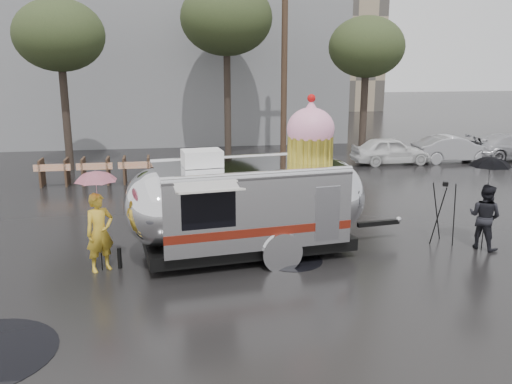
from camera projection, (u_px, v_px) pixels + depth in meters
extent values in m
plane|color=black|center=(304.00, 278.00, 11.78)|extent=(120.00, 120.00, 0.00)
cylinder|color=black|center=(292.00, 260.00, 12.78)|extent=(1.42, 1.42, 0.01)
cylinder|color=black|center=(246.00, 213.00, 16.63)|extent=(2.47, 2.47, 0.01)
cube|color=slate|center=(144.00, 25.00, 32.57)|extent=(22.00, 12.00, 13.00)
cylinder|color=#473323|center=(284.00, 61.00, 24.48)|extent=(0.28, 0.28, 9.00)
cylinder|color=#382D26|center=(65.00, 100.00, 22.44)|extent=(0.32, 0.32, 5.85)
ellipsoid|color=#29361C|center=(59.00, 35.00, 21.81)|extent=(3.64, 3.64, 2.86)
cylinder|color=#382D26|center=(227.00, 85.00, 25.33)|extent=(0.32, 0.32, 6.75)
ellipsoid|color=#29361C|center=(226.00, 18.00, 24.60)|extent=(4.20, 4.20, 3.30)
cylinder|color=#382D26|center=(364.00, 102.00, 24.50)|extent=(0.32, 0.32, 5.40)
ellipsoid|color=#29361C|center=(367.00, 47.00, 23.92)|extent=(3.36, 3.36, 2.64)
cube|color=#473323|center=(42.00, 173.00, 20.08)|extent=(0.08, 0.80, 1.00)
cube|color=#473323|center=(67.00, 172.00, 20.22)|extent=(0.08, 0.80, 1.00)
cube|color=#E5590C|center=(52.00, 168.00, 19.72)|extent=(1.30, 0.04, 0.25)
cube|color=#473323|center=(84.00, 171.00, 20.31)|extent=(0.08, 0.80, 1.00)
cube|color=#473323|center=(108.00, 171.00, 20.45)|extent=(0.08, 0.80, 1.00)
cube|color=#E5590C|center=(94.00, 166.00, 19.95)|extent=(1.30, 0.04, 0.25)
cube|color=#473323|center=(125.00, 170.00, 20.54)|extent=(0.08, 0.80, 1.00)
cube|color=#473323|center=(149.00, 169.00, 20.68)|extent=(0.08, 0.80, 1.00)
cube|color=#E5590C|center=(136.00, 165.00, 20.19)|extent=(1.30, 0.04, 0.25)
imported|color=silver|center=(391.00, 148.00, 24.18)|extent=(4.00, 1.80, 1.40)
imported|color=#B2B2B7|center=(453.00, 147.00, 24.65)|extent=(4.00, 1.80, 1.40)
cube|color=silver|center=(248.00, 200.00, 12.85)|extent=(4.55, 2.78, 1.76)
ellipsoid|color=silver|center=(331.00, 194.00, 13.44)|extent=(1.74, 2.42, 1.76)
ellipsoid|color=silver|center=(156.00, 207.00, 12.26)|extent=(1.74, 2.42, 1.76)
cube|color=black|center=(248.00, 241.00, 13.10)|extent=(5.10, 2.56, 0.29)
cylinder|color=black|center=(280.00, 253.00, 12.30)|extent=(0.71, 0.30, 0.68)
cylinder|color=black|center=(255.00, 227.00, 14.17)|extent=(0.71, 0.30, 0.68)
cylinder|color=silver|center=(282.00, 253.00, 12.16)|extent=(0.94, 0.22, 0.94)
cube|color=black|center=(378.00, 223.00, 14.03)|extent=(1.18, 0.27, 0.12)
sphere|color=silver|center=(398.00, 219.00, 14.18)|extent=(0.18, 0.18, 0.16)
cylinder|color=black|center=(120.00, 258.00, 12.29)|extent=(0.11, 0.11, 0.49)
cube|color=#5C160C|center=(261.00, 232.00, 11.92)|extent=(4.27, 0.58, 0.20)
cube|color=#5C160C|center=(236.00, 206.00, 14.00)|extent=(4.27, 0.58, 0.20)
cube|color=black|center=(209.00, 211.00, 11.44)|extent=(1.17, 0.18, 0.78)
cube|color=beige|center=(211.00, 191.00, 11.10)|extent=(1.42, 0.66, 0.14)
cube|color=silver|center=(328.00, 214.00, 12.26)|extent=(0.59, 0.10, 1.27)
cube|color=white|center=(202.00, 158.00, 12.29)|extent=(0.95, 0.74, 0.37)
cylinder|color=gold|center=(310.00, 148.00, 13.00)|extent=(1.14, 1.14, 0.59)
ellipsoid|color=#FFA8C9|center=(311.00, 129.00, 12.88)|extent=(1.27, 1.27, 1.02)
cone|color=#FFA8C9|center=(311.00, 107.00, 12.76)|extent=(0.55, 0.55, 0.39)
sphere|color=red|center=(311.00, 98.00, 12.71)|extent=(0.22, 0.22, 0.20)
imported|color=gold|center=(100.00, 232.00, 12.01)|extent=(0.77, 0.70, 1.79)
imported|color=pink|center=(96.00, 187.00, 11.76)|extent=(1.12, 1.12, 0.76)
cylinder|color=black|center=(100.00, 235.00, 12.03)|extent=(0.02, 0.02, 1.65)
imported|color=black|center=(485.00, 217.00, 13.43)|extent=(0.81, 0.90, 1.65)
imported|color=black|center=(489.00, 172.00, 13.15)|extent=(1.20, 1.20, 0.82)
cylinder|color=black|center=(485.00, 217.00, 13.43)|extent=(0.02, 0.02, 1.65)
cylinder|color=black|center=(454.00, 215.00, 13.79)|extent=(0.16, 0.33, 1.56)
cylinder|color=black|center=(436.00, 211.00, 14.11)|extent=(0.36, 0.07, 1.56)
cylinder|color=black|center=(438.00, 216.00, 13.66)|extent=(0.23, 0.29, 1.56)
cube|color=black|center=(445.00, 184.00, 13.66)|extent=(0.16, 0.15, 0.11)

